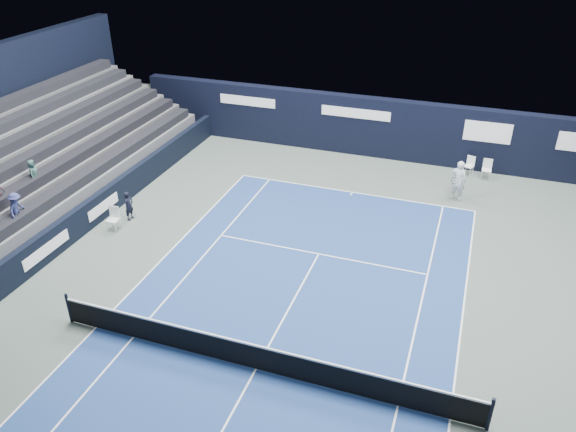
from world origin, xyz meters
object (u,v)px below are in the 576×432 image
(folding_chair_back_b, at_px, (487,168))
(tennis_player, at_px, (458,180))
(folding_chair_back_a, at_px, (470,164))
(tennis_net, at_px, (255,356))
(line_judge_chair, at_px, (114,217))

(folding_chair_back_b, distance_m, tennis_player, 2.99)
(folding_chair_back_a, bearing_deg, tennis_player, -78.21)
(folding_chair_back_b, relative_size, tennis_player, 0.53)
(folding_chair_back_a, height_order, tennis_net, tennis_net)
(folding_chair_back_a, xyz_separation_m, tennis_net, (-4.94, -15.75, -0.02))
(folding_chair_back_a, height_order, line_judge_chair, line_judge_chair)
(folding_chair_back_b, xyz_separation_m, tennis_player, (-1.18, -2.72, 0.38))
(line_judge_chair, distance_m, tennis_player, 14.97)
(folding_chair_back_b, distance_m, line_judge_chair, 17.42)
(folding_chair_back_a, height_order, folding_chair_back_b, folding_chair_back_b)
(folding_chair_back_a, xyz_separation_m, tennis_player, (-0.37, -2.94, 0.41))
(folding_chair_back_a, distance_m, folding_chair_back_b, 0.85)
(tennis_net, relative_size, tennis_player, 6.90)
(tennis_net, xyz_separation_m, tennis_player, (4.57, 12.80, 0.43))
(folding_chair_back_b, xyz_separation_m, line_judge_chair, (-14.21, -10.08, 0.02))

